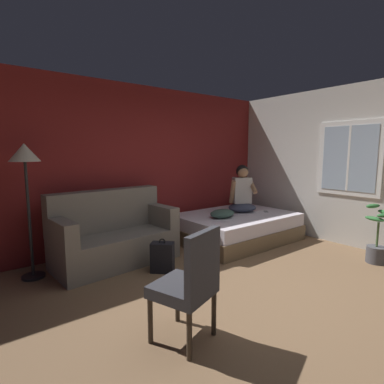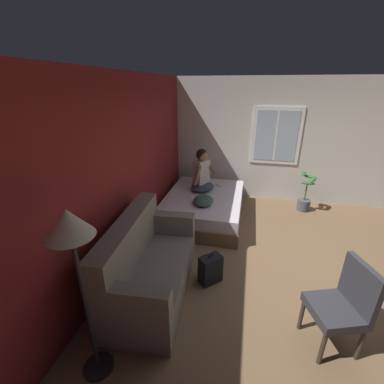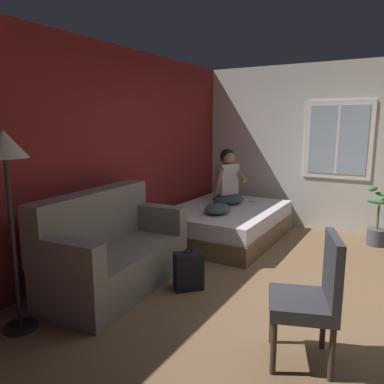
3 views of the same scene
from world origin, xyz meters
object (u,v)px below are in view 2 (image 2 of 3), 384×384
at_px(cell_phone, 218,185).
at_px(potted_plant, 305,197).
at_px(bed, 204,206).
at_px(floor_lamp, 72,242).
at_px(side_chair, 343,304).
at_px(throw_pillow, 204,200).
at_px(backpack, 210,269).
at_px(couch, 148,266).
at_px(person_seated, 202,174).

height_order(cell_phone, potted_plant, potted_plant).
height_order(bed, floor_lamp, floor_lamp).
relative_size(side_chair, potted_plant, 1.15).
xyz_separation_m(side_chair, throw_pillow, (2.06, 1.77, 0.02)).
relative_size(bed, cell_phone, 14.43).
bearing_deg(backpack, cell_phone, 4.92).
distance_m(bed, cell_phone, 0.66).
height_order(throw_pillow, potted_plant, potted_plant).
xyz_separation_m(couch, floor_lamp, (-1.05, 0.11, 1.04)).
bearing_deg(floor_lamp, backpack, -31.07).
distance_m(couch, throw_pillow, 1.85).
relative_size(bed, person_seated, 2.37).
relative_size(cell_phone, potted_plant, 0.17).
bearing_deg(backpack, person_seated, 13.79).
bearing_deg(bed, potted_plant, -69.63).
distance_m(throw_pillow, potted_plant, 2.32).
distance_m(backpack, potted_plant, 3.08).
xyz_separation_m(throw_pillow, cell_phone, (0.98, -0.15, -0.07)).
distance_m(backpack, throw_pillow, 1.53).
xyz_separation_m(couch, side_chair, (-0.26, -2.15, 0.14)).
bearing_deg(throw_pillow, person_seated, 13.25).
height_order(couch, side_chair, couch).
bearing_deg(floor_lamp, side_chair, -70.77).
height_order(couch, backpack, couch).
distance_m(bed, potted_plant, 2.19).
relative_size(person_seated, throw_pillow, 1.82).
height_order(bed, side_chair, side_chair).
bearing_deg(couch, side_chair, -96.91).
height_order(bed, couch, couch).
distance_m(bed, floor_lamp, 3.50).
relative_size(bed, throw_pillow, 4.33).
height_order(side_chair, cell_phone, side_chair).
distance_m(throw_pillow, cell_phone, 0.99).
height_order(person_seated, potted_plant, person_seated).
bearing_deg(cell_phone, couch, 29.24).
distance_m(side_chair, throw_pillow, 2.72).
distance_m(couch, potted_plant, 3.80).
bearing_deg(couch, backpack, -63.81).
bearing_deg(cell_phone, floor_lamp, 30.53).
height_order(backpack, throw_pillow, throw_pillow).
xyz_separation_m(person_seated, throw_pillow, (-0.65, -0.15, -0.29)).
relative_size(couch, cell_phone, 12.19).
distance_m(person_seated, cell_phone, 0.57).
bearing_deg(cell_phone, potted_plant, 135.88).
xyz_separation_m(bed, person_seated, (0.24, 0.09, 0.60)).
xyz_separation_m(cell_phone, floor_lamp, (-3.83, 0.64, 0.94)).
bearing_deg(bed, backpack, -167.13).
xyz_separation_m(throw_pillow, floor_lamp, (-2.85, 0.49, 0.88)).
distance_m(person_seated, backpack, 2.24).
height_order(side_chair, person_seated, person_seated).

